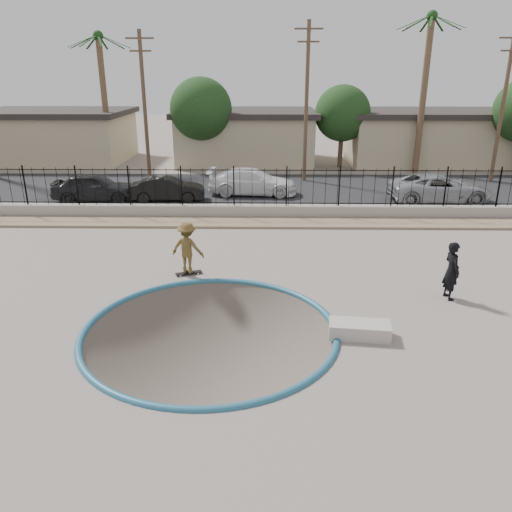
{
  "coord_description": "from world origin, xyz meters",
  "views": [
    {
      "loc": [
        1.46,
        -13.01,
        6.62
      ],
      "look_at": [
        1.2,
        2.0,
        1.07
      ],
      "focal_mm": 35.0,
      "sensor_mm": 36.0,
      "label": 1
    }
  ],
  "objects_px": {
    "videographer": "(452,271)",
    "car_d": "(440,188)",
    "skater": "(188,250)",
    "car_a": "(95,187)",
    "car_c": "(253,182)",
    "skateboard": "(189,273)",
    "car_b": "(167,189)",
    "concrete_ledge": "(359,330)"
  },
  "relations": [
    {
      "from": "car_b",
      "to": "concrete_ledge",
      "type": "bearing_deg",
      "value": -156.27
    },
    {
      "from": "skater",
      "to": "car_a",
      "type": "xyz_separation_m",
      "value": [
        -6.57,
        10.4,
        -0.1
      ]
    },
    {
      "from": "videographer",
      "to": "car_c",
      "type": "relative_size",
      "value": 0.37
    },
    {
      "from": "car_b",
      "to": "car_d",
      "type": "height_order",
      "value": "car_d"
    },
    {
      "from": "videographer",
      "to": "car_b",
      "type": "height_order",
      "value": "videographer"
    },
    {
      "from": "car_d",
      "to": "videographer",
      "type": "bearing_deg",
      "value": 160.67
    },
    {
      "from": "skater",
      "to": "skateboard",
      "type": "bearing_deg",
      "value": 119.62
    },
    {
      "from": "skateboard",
      "to": "car_b",
      "type": "xyz_separation_m",
      "value": [
        -2.63,
        10.4,
        0.62
      ]
    },
    {
      "from": "videographer",
      "to": "car_c",
      "type": "height_order",
      "value": "videographer"
    },
    {
      "from": "skater",
      "to": "car_c",
      "type": "relative_size",
      "value": 0.35
    },
    {
      "from": "skater",
      "to": "car_b",
      "type": "distance_m",
      "value": 10.73
    },
    {
      "from": "videographer",
      "to": "car_d",
      "type": "height_order",
      "value": "videographer"
    },
    {
      "from": "videographer",
      "to": "car_a",
      "type": "xyz_separation_m",
      "value": [
        -14.93,
        12.18,
        -0.13
      ]
    },
    {
      "from": "skater",
      "to": "skateboard",
      "type": "relative_size",
      "value": 1.89
    },
    {
      "from": "videographer",
      "to": "concrete_ledge",
      "type": "height_order",
      "value": "videographer"
    },
    {
      "from": "car_c",
      "to": "car_d",
      "type": "height_order",
      "value": "car_d"
    },
    {
      "from": "skateboard",
      "to": "videographer",
      "type": "height_order",
      "value": "videographer"
    },
    {
      "from": "car_b",
      "to": "car_c",
      "type": "relative_size",
      "value": 0.79
    },
    {
      "from": "videographer",
      "to": "car_b",
      "type": "bearing_deg",
      "value": 31.19
    },
    {
      "from": "skateboard",
      "to": "concrete_ledge",
      "type": "distance_m",
      "value": 6.68
    },
    {
      "from": "skater",
      "to": "car_a",
      "type": "distance_m",
      "value": 12.3
    },
    {
      "from": "car_a",
      "to": "car_b",
      "type": "xyz_separation_m",
      "value": [
        3.95,
        0.0,
        -0.1
      ]
    },
    {
      "from": "skater",
      "to": "videographer",
      "type": "height_order",
      "value": "videographer"
    },
    {
      "from": "concrete_ledge",
      "to": "car_b",
      "type": "xyz_separation_m",
      "value": [
        -7.79,
        14.64,
        0.49
      ]
    },
    {
      "from": "skateboard",
      "to": "car_d",
      "type": "height_order",
      "value": "car_d"
    },
    {
      "from": "concrete_ledge",
      "to": "car_d",
      "type": "xyz_separation_m",
      "value": [
        6.83,
        14.64,
        0.58
      ]
    },
    {
      "from": "skateboard",
      "to": "videographer",
      "type": "relative_size",
      "value": 0.51
    },
    {
      "from": "videographer",
      "to": "car_d",
      "type": "relative_size",
      "value": 0.34
    },
    {
      "from": "videographer",
      "to": "car_a",
      "type": "relative_size",
      "value": 0.41
    },
    {
      "from": "car_c",
      "to": "videographer",
      "type": "bearing_deg",
      "value": -151.35
    },
    {
      "from": "skater",
      "to": "car_a",
      "type": "bearing_deg",
      "value": -42.12
    },
    {
      "from": "skateboard",
      "to": "car_d",
      "type": "bearing_deg",
      "value": 20.48
    },
    {
      "from": "car_a",
      "to": "car_b",
      "type": "distance_m",
      "value": 3.95
    },
    {
      "from": "videographer",
      "to": "car_a",
      "type": "height_order",
      "value": "videographer"
    },
    {
      "from": "skater",
      "to": "car_d",
      "type": "distance_m",
      "value": 15.88
    },
    {
      "from": "skateboard",
      "to": "car_c",
      "type": "xyz_separation_m",
      "value": [
        1.95,
        12.0,
        0.7
      ]
    },
    {
      "from": "skater",
      "to": "videographer",
      "type": "xyz_separation_m",
      "value": [
        8.36,
        -1.78,
        0.03
      ]
    },
    {
      "from": "car_b",
      "to": "car_c",
      "type": "bearing_deg",
      "value": -75.01
    },
    {
      "from": "car_a",
      "to": "car_c",
      "type": "bearing_deg",
      "value": -81.9
    },
    {
      "from": "concrete_ledge",
      "to": "car_b",
      "type": "bearing_deg",
      "value": 118.02
    },
    {
      "from": "skateboard",
      "to": "car_d",
      "type": "distance_m",
      "value": 15.89
    },
    {
      "from": "skateboard",
      "to": "car_a",
      "type": "relative_size",
      "value": 0.21
    }
  ]
}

